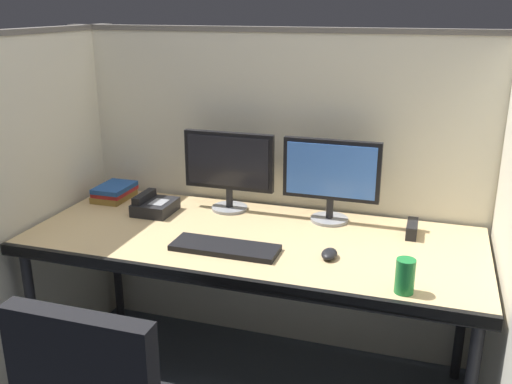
# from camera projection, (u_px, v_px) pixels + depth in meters

# --- Properties ---
(cubicle_partition_rear) EXTENTS (2.21, 0.06, 1.57)m
(cubicle_partition_rear) POSITION_uv_depth(u_px,v_px,m) (281.00, 193.00, 2.78)
(cubicle_partition_rear) COLOR beige
(cubicle_partition_rear) RESTS_ON ground
(cubicle_partition_left) EXTENTS (0.06, 1.41, 1.57)m
(cubicle_partition_left) POSITION_uv_depth(u_px,v_px,m) (37.00, 208.00, 2.58)
(cubicle_partition_left) COLOR beige
(cubicle_partition_left) RESTS_ON ground
(cubicle_partition_right) EXTENTS (0.06, 1.41, 1.57)m
(cubicle_partition_right) POSITION_uv_depth(u_px,v_px,m) (512.00, 267.00, 2.00)
(cubicle_partition_right) COLOR beige
(cubicle_partition_right) RESTS_ON ground
(desk) EXTENTS (1.90, 0.80, 0.74)m
(desk) POSITION_uv_depth(u_px,v_px,m) (252.00, 248.00, 2.40)
(desk) COLOR tan
(desk) RESTS_ON ground
(monitor_left) EXTENTS (0.43, 0.17, 0.37)m
(monitor_left) POSITION_uv_depth(u_px,v_px,m) (229.00, 166.00, 2.64)
(monitor_left) COLOR gray
(monitor_left) RESTS_ON desk
(monitor_right) EXTENTS (0.43, 0.17, 0.37)m
(monitor_right) POSITION_uv_depth(u_px,v_px,m) (331.00, 175.00, 2.50)
(monitor_right) COLOR gray
(monitor_right) RESTS_ON desk
(keyboard_main) EXTENTS (0.43, 0.15, 0.02)m
(keyboard_main) POSITION_uv_depth(u_px,v_px,m) (225.00, 248.00, 2.26)
(keyboard_main) COLOR black
(keyboard_main) RESTS_ON desk
(computer_mouse) EXTENTS (0.06, 0.10, 0.04)m
(computer_mouse) POSITION_uv_depth(u_px,v_px,m) (329.00, 254.00, 2.19)
(computer_mouse) COLOR black
(computer_mouse) RESTS_ON desk
(desk_phone) EXTENTS (0.17, 0.19, 0.09)m
(desk_phone) POSITION_uv_depth(u_px,v_px,m) (154.00, 206.00, 2.66)
(desk_phone) COLOR black
(desk_phone) RESTS_ON desk
(book_stack) EXTENTS (0.16, 0.22, 0.07)m
(book_stack) POSITION_uv_depth(u_px,v_px,m) (114.00, 192.00, 2.84)
(book_stack) COLOR olive
(book_stack) RESTS_ON desk
(soda_can) EXTENTS (0.07, 0.07, 0.12)m
(soda_can) POSITION_uv_depth(u_px,v_px,m) (405.00, 276.00, 1.91)
(soda_can) COLOR #197233
(soda_can) RESTS_ON desk
(red_stapler) EXTENTS (0.04, 0.15, 0.06)m
(red_stapler) POSITION_uv_depth(u_px,v_px,m) (412.00, 229.00, 2.40)
(red_stapler) COLOR black
(red_stapler) RESTS_ON desk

